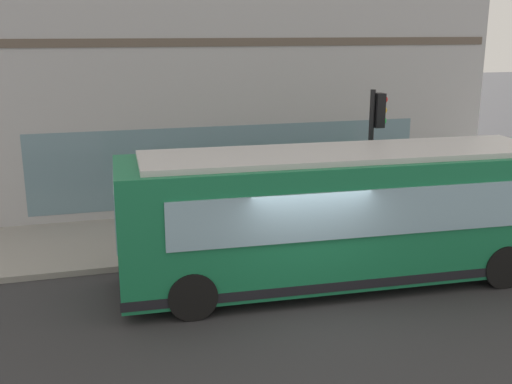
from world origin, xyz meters
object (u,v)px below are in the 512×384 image
city_bus_nearside (343,216)px  traffic_light_near_corner (375,135)px  pedestrian_by_light_pole (303,208)px  newspaper_vending_box (443,211)px  fire_hydrant (230,203)px

city_bus_nearside → traffic_light_near_corner: (2.48, -1.93, 1.36)m
traffic_light_near_corner → pedestrian_by_light_pole: 2.73m
city_bus_nearside → newspaper_vending_box: bearing=-58.8°
city_bus_nearside → fire_hydrant: bearing=14.8°
traffic_light_near_corner → newspaper_vending_box: bearing=-88.4°
city_bus_nearside → pedestrian_by_light_pole: 2.62m
pedestrian_by_light_pole → newspaper_vending_box: size_ratio=1.72×
traffic_light_near_corner → city_bus_nearside: bearing=142.0°
pedestrian_by_light_pole → traffic_light_near_corner: bearing=-92.8°
fire_hydrant → pedestrian_by_light_pole: pedestrian_by_light_pole is taller
city_bus_nearside → fire_hydrant: city_bus_nearside is taller
fire_hydrant → traffic_light_near_corner: bearing=-130.4°
city_bus_nearside → pedestrian_by_light_pole: city_bus_nearside is taller
fire_hydrant → newspaper_vending_box: (-2.77, -5.60, 0.09)m
fire_hydrant → pedestrian_by_light_pole: size_ratio=0.48×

